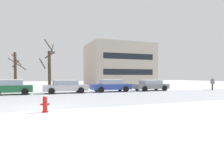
% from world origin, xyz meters
% --- Properties ---
extents(ground_plane, '(120.00, 120.00, 0.00)m').
position_xyz_m(ground_plane, '(0.00, 0.00, 0.00)').
color(ground_plane, white).
extents(road_surface, '(80.00, 9.41, 0.00)m').
position_xyz_m(road_surface, '(0.00, 3.70, 0.00)').
color(road_surface, silver).
rests_on(road_surface, ground).
extents(fire_hydrant, '(0.44, 0.30, 0.87)m').
position_xyz_m(fire_hydrant, '(0.23, -1.63, 0.44)').
color(fire_hydrant, red).
rests_on(fire_hydrant, ground).
extents(parked_car_green, '(3.93, 2.08, 1.50)m').
position_xyz_m(parked_car_green, '(-2.47, 9.60, 0.76)').
color(parked_car_green, '#1E6038').
rests_on(parked_car_green, ground).
extents(parked_car_silver, '(4.60, 2.13, 1.40)m').
position_xyz_m(parked_car_silver, '(2.74, 9.44, 0.72)').
color(parked_car_silver, silver).
rests_on(parked_car_silver, ground).
extents(parked_car_blue, '(4.60, 2.06, 1.45)m').
position_xyz_m(parked_car_blue, '(7.95, 9.42, 0.74)').
color(parked_car_blue, '#283D93').
rests_on(parked_car_blue, ground).
extents(parked_car_gray, '(4.29, 2.13, 1.33)m').
position_xyz_m(parked_car_gray, '(13.17, 9.21, 0.69)').
color(parked_car_gray, slate).
rests_on(parked_car_gray, ground).
extents(pedestrian_crossing, '(0.33, 0.42, 1.65)m').
position_xyz_m(pedestrian_crossing, '(21.23, 7.25, 0.95)').
color(pedestrian_crossing, black).
rests_on(pedestrian_crossing, ground).
extents(tree_far_right, '(1.86, 1.87, 6.01)m').
position_xyz_m(tree_far_right, '(1.26, 12.09, 2.66)').
color(tree_far_right, '#423326').
rests_on(tree_far_right, ground).
extents(tree_far_mid, '(1.80, 1.65, 4.49)m').
position_xyz_m(tree_far_mid, '(-2.35, 12.66, 2.36)').
color(tree_far_mid, '#423326').
rests_on(tree_far_mid, ground).
extents(building_far_right, '(10.68, 8.62, 7.47)m').
position_xyz_m(building_far_right, '(13.48, 20.35, 3.73)').
color(building_far_right, '#B2A899').
rests_on(building_far_right, ground).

